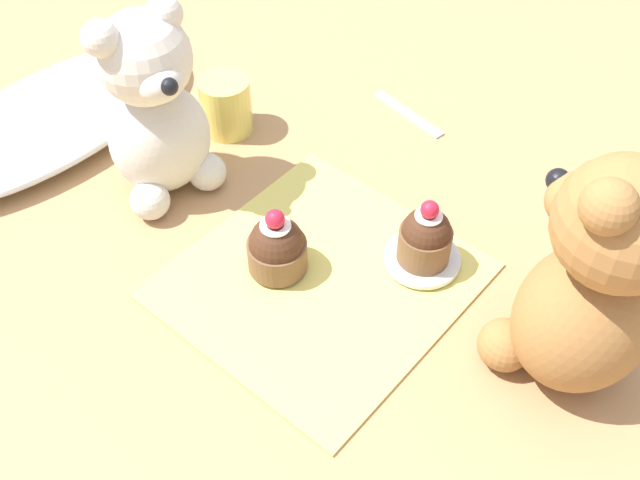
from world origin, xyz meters
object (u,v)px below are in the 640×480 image
object	(u,v)px
teddy_bear_cream	(152,112)
cupcake_near_cream_bear	(277,247)
teddy_bear_tan	(593,283)
juice_glass	(226,105)
teaspoon	(408,113)
saucer_plate	(422,258)
cupcake_near_tan_bear	(425,237)

from	to	relation	value
teddy_bear_cream	cupcake_near_cream_bear	xyz separation A→B (m)	(-0.01, -0.16, -0.06)
teddy_bear_tan	juice_glass	xyz separation A→B (m)	(0.04, 0.43, -0.07)
teddy_bear_tan	teaspoon	xyz separation A→B (m)	(0.19, 0.29, -0.10)
teddy_bear_cream	juice_glass	size ratio (longest dim) A/B	3.17
teddy_bear_tan	cupcake_near_cream_bear	xyz separation A→B (m)	(-0.08, 0.25, -0.07)
saucer_plate	juice_glass	bearing A→B (deg)	85.02
teddy_bear_tan	juice_glass	distance (m)	0.44
cupcake_near_cream_bear	cupcake_near_tan_bear	xyz separation A→B (m)	(0.09, -0.10, 0.01)
teddy_bear_tan	saucer_plate	distance (m)	0.18
saucer_plate	teddy_bear_cream	bearing A→B (deg)	107.25
teddy_bear_tan	cupcake_near_tan_bear	distance (m)	0.16
teddy_bear_cream	saucer_plate	distance (m)	0.29
teddy_bear_cream	juice_glass	xyz separation A→B (m)	(0.11, 0.02, -0.06)
cupcake_near_cream_bear	teaspoon	xyz separation A→B (m)	(0.26, 0.04, -0.03)
cupcake_near_cream_bear	teaspoon	world-z (taller)	cupcake_near_cream_bear
teddy_bear_cream	teaspoon	xyz separation A→B (m)	(0.25, -0.12, -0.09)
juice_glass	teaspoon	xyz separation A→B (m)	(0.15, -0.14, -0.03)
teddy_bear_tan	saucer_plate	bearing A→B (deg)	-84.20
teddy_bear_cream	cupcake_near_tan_bear	xyz separation A→B (m)	(0.08, -0.26, -0.06)
teddy_bear_cream	cupcake_near_tan_bear	world-z (taller)	teddy_bear_cream
teddy_bear_tan	cupcake_near_cream_bear	world-z (taller)	teddy_bear_tan
cupcake_near_tan_bear	juice_glass	world-z (taller)	cupcake_near_tan_bear
teddy_bear_cream	juice_glass	distance (m)	0.12
juice_glass	cupcake_near_tan_bear	bearing A→B (deg)	-94.98
saucer_plate	teaspoon	world-z (taller)	saucer_plate
cupcake_near_tan_bear	teaspoon	distance (m)	0.23
cupcake_near_cream_bear	saucer_plate	distance (m)	0.14
cupcake_near_cream_bear	teaspoon	size ratio (longest dim) A/B	0.69
teddy_bear_tan	juice_glass	world-z (taller)	teddy_bear_tan
saucer_plate	teaspoon	size ratio (longest dim) A/B	0.70
cupcake_near_cream_bear	saucer_plate	world-z (taller)	cupcake_near_cream_bear
teddy_bear_cream	saucer_plate	size ratio (longest dim) A/B	2.82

